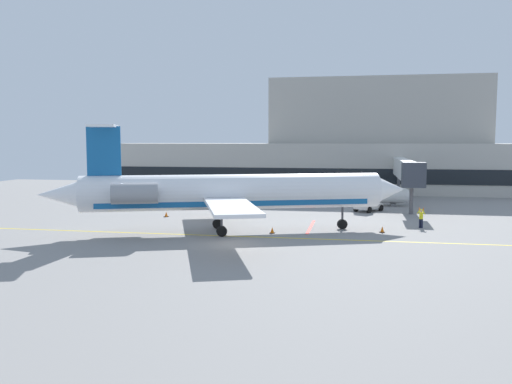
% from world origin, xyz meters
% --- Properties ---
extents(ground, '(120.00, 120.00, 0.11)m').
position_xyz_m(ground, '(0.00, 0.00, -0.05)').
color(ground, gray).
extents(terminal_building, '(68.08, 14.53, 18.02)m').
position_xyz_m(terminal_building, '(6.50, 47.61, 6.73)').
color(terminal_building, '#B7B2A8').
rests_on(terminal_building, ground).
extents(jet_bridge_west, '(2.40, 22.46, 5.76)m').
position_xyz_m(jet_bridge_west, '(15.30, 28.01, 4.39)').
color(jet_bridge_west, silver).
rests_on(jet_bridge_west, ground).
extents(regional_jet, '(31.32, 23.94, 9.35)m').
position_xyz_m(regional_jet, '(-1.70, 5.20, 3.53)').
color(regional_jet, white).
rests_on(regional_jet, ground).
extents(baggage_tug, '(4.21, 2.99, 1.92)m').
position_xyz_m(baggage_tug, '(-10.04, 24.93, 0.89)').
color(baggage_tug, silver).
rests_on(baggage_tug, ground).
extents(pushback_tractor, '(3.44, 3.91, 1.90)m').
position_xyz_m(pushback_tractor, '(10.55, 21.44, 0.88)').
color(pushback_tractor, silver).
rests_on(pushback_tractor, ground).
extents(belt_loader, '(3.32, 4.50, 2.00)m').
position_xyz_m(belt_loader, '(-1.54, 28.86, 0.93)').
color(belt_loader, '#E5B20C').
rests_on(belt_loader, ground).
extents(fuel_tank, '(8.19, 2.67, 2.24)m').
position_xyz_m(fuel_tank, '(11.95, 27.32, 1.27)').
color(fuel_tank, white).
rests_on(fuel_tank, ground).
extents(marshaller, '(0.73, 0.55, 1.90)m').
position_xyz_m(marshaller, '(15.27, 10.72, 0.96)').
color(marshaller, '#191E33').
rests_on(marshaller, ground).
extents(safety_cone_alpha, '(0.47, 0.47, 0.55)m').
position_xyz_m(safety_cone_alpha, '(2.20, 5.41, 0.25)').
color(safety_cone_alpha, orange).
rests_on(safety_cone_alpha, ground).
extents(safety_cone_bravo, '(0.47, 0.47, 0.55)m').
position_xyz_m(safety_cone_bravo, '(11.65, 7.56, 0.25)').
color(safety_cone_bravo, orange).
rests_on(safety_cone_bravo, ground).
extents(safety_cone_charlie, '(0.47, 0.47, 0.55)m').
position_xyz_m(safety_cone_charlie, '(-10.40, 13.31, 0.25)').
color(safety_cone_charlie, orange).
rests_on(safety_cone_charlie, ground).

